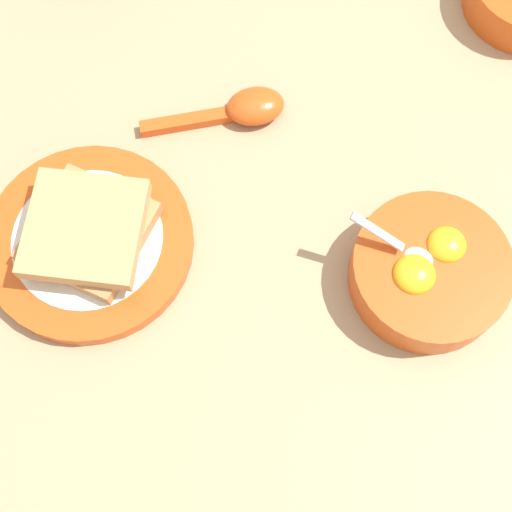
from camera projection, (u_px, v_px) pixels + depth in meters
The scene contains 5 objects.
ground_plane at pixel (252, 58), 0.73m from camera, with size 3.00×3.00×0.00m, color tan.
egg_bowl at pixel (429, 271), 0.62m from camera, with size 0.15×0.14×0.07m.
toast_plate at pixel (89, 242), 0.65m from camera, with size 0.19×0.19×0.02m.
toast_sandwich at pixel (87, 230), 0.63m from camera, with size 0.12×0.12×0.03m.
soup_spoon at pixel (242, 109), 0.70m from camera, with size 0.13×0.10×0.03m.
Camera 1 is at (-0.17, 0.41, 0.61)m, focal length 50.00 mm.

